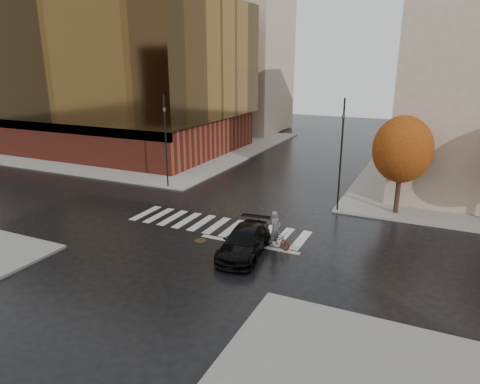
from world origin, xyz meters
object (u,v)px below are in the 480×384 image
object	(u,v)px
traffic_light_nw	(165,135)
traffic_light_ne	(341,148)
sedan	(244,242)
cyclist	(276,235)
fire_hydrant	(177,169)

from	to	relation	value
traffic_light_nw	traffic_light_ne	xyz separation A→B (m)	(13.88, -0.00, 0.13)
sedan	cyclist	world-z (taller)	cyclist
traffic_light_ne	fire_hydrant	bearing A→B (deg)	8.77
sedan	cyclist	size ratio (longest dim) A/B	2.40
cyclist	traffic_light_nw	distance (m)	14.60
traffic_light_nw	traffic_light_ne	distance (m)	13.88
fire_hydrant	traffic_light_nw	bearing A→B (deg)	-67.10
cyclist	sedan	bearing A→B (deg)	164.27
traffic_light_ne	fire_hydrant	xyz separation A→B (m)	(-15.44, 3.70, -3.87)
traffic_light_nw	fire_hydrant	size ratio (longest dim) A/B	8.92
sedan	fire_hydrant	world-z (taller)	sedan
traffic_light_ne	fire_hydrant	world-z (taller)	traffic_light_ne
sedan	traffic_light_ne	world-z (taller)	traffic_light_ne
traffic_light_nw	traffic_light_ne	bearing A→B (deg)	111.81
sedan	fire_hydrant	bearing A→B (deg)	127.24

